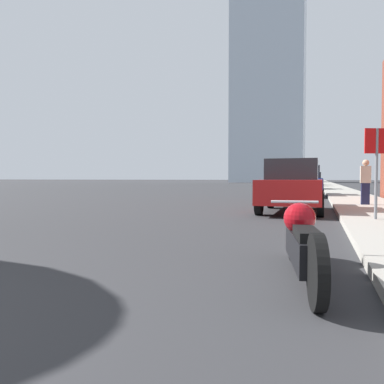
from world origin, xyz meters
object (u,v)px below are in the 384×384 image
at_px(parked_car_green, 312,180).
at_px(parked_car_white, 310,180).
at_px(parked_car_black, 311,181).
at_px(parked_car_blue, 305,181).
at_px(pedestrian, 365,182).
at_px(stop_sign, 377,157).
at_px(motorcycle, 302,241).
at_px(parked_car_red, 293,186).

bearing_deg(parked_car_green, parked_car_white, -86.60).
bearing_deg(parked_car_black, parked_car_white, 88.80).
height_order(parked_car_blue, pedestrian, parked_car_blue).
bearing_deg(parked_car_blue, stop_sign, -82.93).
bearing_deg(parked_car_white, parked_car_green, 84.73).
relative_size(motorcycle, parked_car_black, 0.57).
bearing_deg(motorcycle, parked_car_red, 85.16).
bearing_deg(parked_car_red, parked_car_white, 90.71).
relative_size(parked_car_blue, pedestrian, 2.75).
relative_size(parked_car_red, parked_car_green, 1.04).
distance_m(motorcycle, parked_car_green, 55.44).
relative_size(parked_car_white, parked_car_green, 0.96).
relative_size(parked_car_black, parked_car_white, 1.11).
relative_size(parked_car_green, pedestrian, 2.63).
relative_size(parked_car_red, parked_car_blue, 1.00).
xyz_separation_m(motorcycle, parked_car_blue, (-0.51, 19.22, 0.50)).
relative_size(motorcycle, stop_sign, 1.22).
bearing_deg(pedestrian, stop_sign, -93.92).
bearing_deg(parked_car_black, motorcycle, -92.05).
bearing_deg(parked_car_blue, pedestrian, -75.50).
distance_m(parked_car_red, stop_sign, 3.69).
bearing_deg(pedestrian, parked_car_green, 93.02).
relative_size(parked_car_red, stop_sign, 2.10).
bearing_deg(parked_car_black, pedestrian, -86.50).
height_order(parked_car_black, stop_sign, stop_sign).
distance_m(parked_car_blue, stop_sign, 13.88).
relative_size(parked_car_red, parked_car_black, 0.98).
relative_size(stop_sign, pedestrian, 1.30).
distance_m(parked_car_blue, parked_car_black, 11.92).
bearing_deg(parked_car_blue, parked_car_white, 89.04).
distance_m(parked_car_black, parked_car_white, 12.94).
distance_m(parked_car_green, stop_sign, 49.97).
height_order(parked_car_red, parked_car_blue, parked_car_blue).
bearing_deg(parked_car_blue, parked_car_black, 87.82).
distance_m(parked_car_red, parked_car_black, 22.71).
xyz_separation_m(parked_car_white, stop_sign, (2.16, -38.57, 0.77)).
relative_size(parked_car_black, pedestrian, 2.80).
height_order(parked_car_blue, parked_car_white, parked_car_blue).
bearing_deg(parked_car_blue, motorcycle, -89.76).
height_order(parked_car_red, pedestrian, pedestrian).
bearing_deg(parked_car_white, parked_car_blue, -94.09).
bearing_deg(stop_sign, parked_car_red, 125.85).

